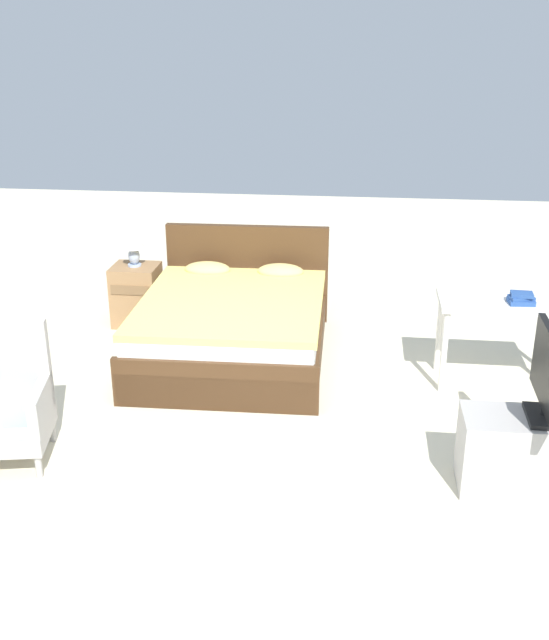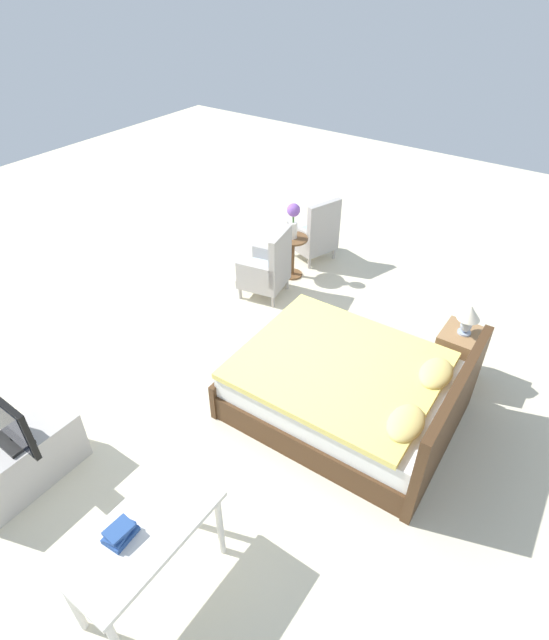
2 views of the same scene
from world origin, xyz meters
The scene contains 9 objects.
ground_plane centered at (0.00, 0.00, 0.00)m, with size 16.00×16.00×0.00m, color beige.
bed centered at (-0.09, 1.10, 0.30)m, with size 1.63×2.05×0.96m.
armchair_by_window_right centered at (-1.32, -0.74, 0.37)m, with size 0.64×0.64×0.92m.
nightstand centered at (-1.17, 1.76, 0.30)m, with size 0.44×0.41×0.59m.
table_lamp centered at (-1.17, 1.76, 0.81)m, with size 0.22×0.22×0.33m.
tv_stand centered at (2.14, -0.73, 0.25)m, with size 0.96×0.40×0.50m.
tv_flatscreen centered at (2.15, -0.73, 0.78)m, with size 0.21×0.80×0.54m.
vanity_desk centered at (2.15, 0.79, 0.62)m, with size 1.04×0.52×0.73m.
book_stack centered at (2.25, 0.72, 0.77)m, with size 0.21×0.16×0.09m.
Camera 1 is at (0.97, -4.96, 2.74)m, focal length 42.00 mm.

